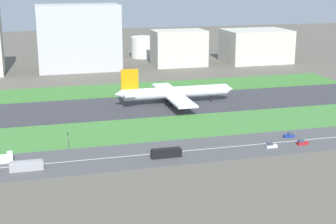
% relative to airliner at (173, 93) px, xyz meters
% --- Properties ---
extents(ground_plane, '(800.00, 800.00, 0.00)m').
position_rel_airliner_xyz_m(ground_plane, '(-22.46, -0.00, -6.23)').
color(ground_plane, '#5B564C').
extents(runway, '(280.00, 46.00, 0.10)m').
position_rel_airliner_xyz_m(runway, '(-22.46, -0.00, -6.18)').
color(runway, '#38383D').
rests_on(runway, ground_plane).
extents(grass_median_north, '(280.00, 36.00, 0.10)m').
position_rel_airliner_xyz_m(grass_median_north, '(-22.46, 41.00, -6.18)').
color(grass_median_north, '#3D7A33').
rests_on(grass_median_north, ground_plane).
extents(grass_median_south, '(280.00, 36.00, 0.10)m').
position_rel_airliner_xyz_m(grass_median_south, '(-22.46, -41.00, -6.18)').
color(grass_median_south, '#427F38').
rests_on(grass_median_south, ground_plane).
extents(highway, '(280.00, 28.00, 0.10)m').
position_rel_airliner_xyz_m(highway, '(-22.46, -73.00, -6.18)').
color(highway, '#4C4C4F').
rests_on(highway, ground_plane).
extents(highway_centerline, '(266.00, 0.50, 0.01)m').
position_rel_airliner_xyz_m(highway_centerline, '(-22.46, -73.00, -6.13)').
color(highway_centerline, silver).
rests_on(highway_centerline, highway).
extents(airliner, '(65.00, 56.00, 19.70)m').
position_rel_airliner_xyz_m(airliner, '(0.00, 0.00, 0.00)').
color(airliner, white).
rests_on(airliner, runway).
extents(car_6, '(4.40, 1.80, 2.00)m').
position_rel_airliner_xyz_m(car_6, '(31.89, -78.00, -5.31)').
color(car_6, '#B2191E').
rests_on(car_6, highway).
extents(car_5, '(4.40, 1.80, 2.00)m').
position_rel_airliner_xyz_m(car_5, '(31.61, -68.00, -5.31)').
color(car_5, navy).
rests_on(car_5, highway).
extents(bus_1, '(11.60, 2.50, 3.50)m').
position_rel_airliner_xyz_m(bus_1, '(-24.68, -78.00, -4.41)').
color(bus_1, black).
rests_on(bus_1, highway).
extents(bus_0, '(11.60, 2.50, 3.50)m').
position_rel_airliner_xyz_m(bus_0, '(-75.09, -78.00, -4.41)').
color(bus_0, '#99999E').
rests_on(bus_0, highway).
extents(truck_0, '(8.40, 2.50, 4.00)m').
position_rel_airliner_xyz_m(truck_0, '(-83.77, -68.00, -4.56)').
color(truck_0, silver).
rests_on(truck_0, highway).
extents(car_2, '(4.40, 1.80, 2.00)m').
position_rel_airliner_xyz_m(car_2, '(18.22, -78.00, -5.31)').
color(car_2, silver).
rests_on(car_2, highway).
extents(traffic_light, '(0.36, 0.50, 7.20)m').
position_rel_airliner_xyz_m(traffic_light, '(-59.33, -60.01, -1.94)').
color(traffic_light, '#4C4C51').
rests_on(traffic_light, highway).
extents(hangar_building, '(57.81, 28.47, 46.46)m').
position_rel_airliner_xyz_m(hangar_building, '(-38.04, 114.00, 17.00)').
color(hangar_building, '#B2B2B7').
rests_on(hangar_building, ground_plane).
extents(office_tower, '(38.93, 24.81, 26.55)m').
position_rel_airliner_xyz_m(office_tower, '(36.31, 114.00, 7.04)').
color(office_tower, beige).
rests_on(office_tower, ground_plane).
extents(cargo_warehouse, '(49.15, 36.29, 25.21)m').
position_rel_airliner_xyz_m(cargo_warehouse, '(99.30, 114.00, 6.37)').
color(cargo_warehouse, beige).
rests_on(cargo_warehouse, ground_plane).
extents(fuel_tank_west, '(21.06, 21.06, 13.90)m').
position_rel_airliner_xyz_m(fuel_tank_west, '(-9.23, 159.00, 0.72)').
color(fuel_tank_west, silver).
rests_on(fuel_tank_west, ground_plane).
extents(fuel_tank_centre, '(21.06, 21.06, 17.22)m').
position_rel_airliner_xyz_m(fuel_tank_centre, '(19.11, 159.00, 2.38)').
color(fuel_tank_centre, silver).
rests_on(fuel_tank_centre, ground_plane).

